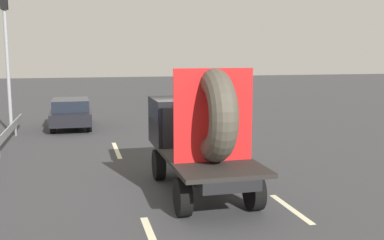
% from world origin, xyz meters
% --- Properties ---
extents(ground_plane, '(120.00, 120.00, 0.00)m').
position_xyz_m(ground_plane, '(0.00, 0.00, 0.00)').
color(ground_plane, '#38383A').
extents(flatbed_truck, '(2.02, 4.89, 3.27)m').
position_xyz_m(flatbed_truck, '(0.15, -0.18, 1.62)').
color(flatbed_truck, black).
rests_on(flatbed_truck, ground_plane).
extents(distant_sedan, '(1.88, 4.38, 1.43)m').
position_xyz_m(distant_sedan, '(-3.28, 10.96, 0.77)').
color(distant_sedan, black).
rests_on(distant_sedan, ground_plane).
extents(traffic_light, '(0.42, 0.36, 6.44)m').
position_xyz_m(traffic_light, '(-5.92, 10.10, 4.15)').
color(traffic_light, gray).
rests_on(traffic_light, ground_plane).
extents(lane_dash_left_near, '(0.16, 2.02, 0.01)m').
position_xyz_m(lane_dash_left_near, '(-1.56, -3.07, 0.00)').
color(lane_dash_left_near, beige).
rests_on(lane_dash_left_near, ground_plane).
extents(lane_dash_left_far, '(0.16, 2.91, 0.01)m').
position_xyz_m(lane_dash_left_far, '(-1.56, 5.19, 0.00)').
color(lane_dash_left_far, beige).
rests_on(lane_dash_left_far, ground_plane).
extents(lane_dash_right_near, '(0.16, 2.07, 0.01)m').
position_xyz_m(lane_dash_right_near, '(1.87, -2.32, 0.00)').
color(lane_dash_right_near, beige).
rests_on(lane_dash_right_near, ground_plane).
extents(lane_dash_right_far, '(0.16, 2.59, 0.01)m').
position_xyz_m(lane_dash_right_far, '(1.87, 5.42, 0.00)').
color(lane_dash_right_far, beige).
rests_on(lane_dash_right_far, ground_plane).
extents(oncoming_car, '(1.78, 4.14, 1.35)m').
position_xyz_m(oncoming_car, '(5.05, 19.89, 0.73)').
color(oncoming_car, black).
rests_on(oncoming_car, ground_plane).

